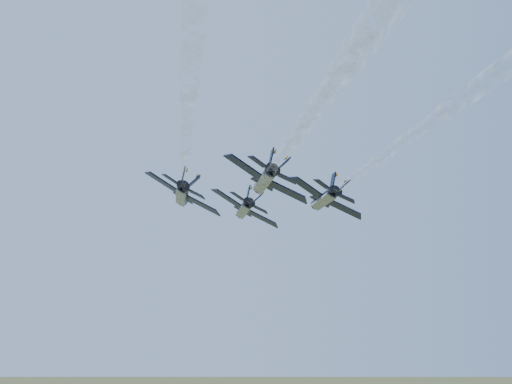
{
  "coord_description": "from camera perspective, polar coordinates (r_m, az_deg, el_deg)",
  "views": [
    {
      "loc": [
        -4.86,
        -86.15,
        80.83
      ],
      "look_at": [
        1.91,
        5.69,
        99.83
      ],
      "focal_mm": 45.0,
      "sensor_mm": 36.0,
      "label": 1
    }
  ],
  "objects": [
    {
      "name": "jet_lead",
      "position": [
        102.14,
        -1.04,
        -1.52
      ],
      "size": [
        10.9,
        15.66,
        5.87
      ],
      "rotation": [
        0.0,
        0.51,
        0.06
      ],
      "color": "black"
    },
    {
      "name": "jet_left",
      "position": [
        91.33,
        -6.53,
        -0.23
      ],
      "size": [
        10.9,
        15.66,
        5.87
      ],
      "rotation": [
        0.0,
        0.51,
        0.06
      ],
      "color": "black"
    },
    {
      "name": "jet_right",
      "position": [
        94.33,
        6.07,
        -0.61
      ],
      "size": [
        10.9,
        15.66,
        5.87
      ],
      "rotation": [
        0.0,
        0.51,
        0.06
      ],
      "color": "black"
    },
    {
      "name": "jet_slot",
      "position": [
        81.66,
        0.79,
        1.06
      ],
      "size": [
        10.9,
        15.66,
        5.87
      ],
      "rotation": [
        0.0,
        0.51,
        0.06
      ],
      "color": "black"
    },
    {
      "name": "smoke_trail_lead",
      "position": [
        49.59,
        6.23,
        9.69
      ],
      "size": [
        6.05,
        74.1,
        2.64
      ],
      "rotation": [
        0.0,
        0.51,
        0.06
      ],
      "color": "white"
    },
    {
      "name": "smoke_trail_left",
      "position": [
        38.89,
        -4.97,
        15.96
      ],
      "size": [
        6.05,
        74.1,
        2.64
      ],
      "rotation": [
        0.0,
        0.51,
        0.06
      ],
      "color": "white"
    }
  ]
}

